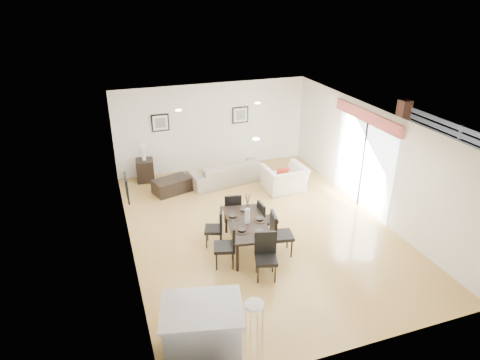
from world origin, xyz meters
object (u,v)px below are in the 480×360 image
object	(u,v)px
armchair	(284,179)
dining_chair_wfar	(217,226)
sofa	(227,172)
dining_chair_efar	(265,217)
dining_chair_enear	(278,231)
side_table	(145,170)
dining_chair_head	(266,253)
dining_table	(247,225)
dining_chair_foot	(232,209)
bar_stool	(254,308)
dining_chair_wnear	(228,243)
kitchen_island	(202,329)
coffee_table	(172,186)

from	to	relation	value
armchair	dining_chair_wfar	bearing A→B (deg)	36.39
sofa	dining_chair_efar	bearing A→B (deg)	80.35
dining_chair_enear	side_table	world-z (taller)	dining_chair_enear
dining_chair_efar	dining_chair_head	bearing A→B (deg)	155.99
dining_chair_wfar	dining_chair_enear	size ratio (longest dim) A/B	0.88
dining_table	dining_chair_enear	distance (m)	0.69
dining_chair_head	dining_chair_foot	bearing A→B (deg)	106.65
armchair	dining_chair_foot	world-z (taller)	dining_chair_foot
armchair	dining_table	xyz separation A→B (m)	(-2.00, -2.43, 0.24)
dining_table	bar_stool	world-z (taller)	bar_stool
dining_chair_wnear	armchair	bearing A→B (deg)	153.91
dining_chair_wnear	kitchen_island	distance (m)	2.34
armchair	dining_chair_efar	world-z (taller)	dining_chair_efar
dining_chair_efar	coffee_table	size ratio (longest dim) A/B	0.86
dining_chair_efar	side_table	size ratio (longest dim) A/B	1.29
dining_chair_head	dining_chair_foot	world-z (taller)	dining_chair_head
dining_chair_wfar	dining_chair_efar	xyz separation A→B (m)	(1.15, 0.02, -0.02)
sofa	dining_chair_enear	size ratio (longest dim) A/B	2.22
dining_chair_head	bar_stool	bearing A→B (deg)	-102.71
dining_chair_foot	dining_chair_head	bearing A→B (deg)	99.45
dining_chair_efar	kitchen_island	size ratio (longest dim) A/B	0.59
dining_chair_enear	dining_chair_efar	distance (m)	0.80
armchair	side_table	distance (m)	4.13
dining_chair_enear	side_table	size ratio (longest dim) A/B	1.51
coffee_table	armchair	bearing A→B (deg)	-34.69
dining_table	dining_chair_wnear	size ratio (longest dim) A/B	1.78
kitchen_island	bar_stool	xyz separation A→B (m)	(0.88, -0.00, 0.16)
dining_chair_enear	kitchen_island	xyz separation A→B (m)	(-2.23, -2.11, -0.11)
dining_chair_wnear	dining_chair_wfar	bearing A→B (deg)	-163.59
dining_chair_foot	side_table	distance (m)	3.75
dining_chair_foot	bar_stool	distance (m)	3.59
dining_chair_foot	coffee_table	bearing A→B (deg)	-57.99
dining_chair_efar	coffee_table	xyz separation A→B (m)	(-1.62, 2.97, -0.28)
bar_stool	dining_table	bearing A→B (deg)	72.55
dining_table	side_table	xyz separation A→B (m)	(-1.63, 4.39, -0.27)
kitchen_island	dining_chair_head	bearing A→B (deg)	54.79
dining_table	bar_stool	size ratio (longest dim) A/B	2.44
dining_chair_wfar	dining_chair_efar	bearing A→B (deg)	111.06
dining_chair_foot	kitchen_island	xyz separation A→B (m)	(-1.65, -3.50, -0.05)
dining_chair_enear	dining_chair_efar	xyz separation A→B (m)	(0.01, 0.79, -0.08)
armchair	dining_chair_foot	bearing A→B (deg)	33.19
sofa	dining_chair_wfar	bearing A→B (deg)	60.30
dining_table	kitchen_island	distance (m)	3.00
sofa	kitchen_island	xyz separation A→B (m)	(-2.29, -6.02, 0.12)
sofa	armchair	xyz separation A→B (m)	(1.37, -1.08, 0.04)
dining_chair_wfar	dining_chair_enear	xyz separation A→B (m)	(1.14, -0.77, 0.07)
side_table	dining_chair_wfar	bearing A→B (deg)	-75.24
dining_table	bar_stool	distance (m)	2.62
sofa	dining_chair_head	world-z (taller)	dining_chair_head
dining_chair_efar	dining_table	bearing A→B (deg)	122.45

